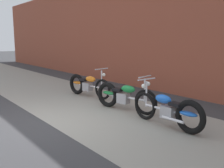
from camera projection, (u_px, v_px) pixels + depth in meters
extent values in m
plane|color=#38383A|center=(48.00, 124.00, 6.18)|extent=(80.00, 80.00, 0.00)
cube|color=gray|center=(108.00, 111.00, 7.23)|extent=(36.00, 3.50, 0.01)
cube|color=brown|center=(189.00, 27.00, 8.90)|extent=(36.00, 0.50, 4.71)
torus|color=black|center=(103.00, 89.00, 8.59)|extent=(0.68, 0.20, 0.68)
torus|color=black|center=(77.00, 84.00, 9.45)|extent=(0.74, 0.26, 0.73)
cylinder|color=silver|center=(89.00, 86.00, 9.02)|extent=(1.23, 0.27, 0.06)
cube|color=#99999E|center=(88.00, 87.00, 9.08)|extent=(0.35, 0.27, 0.28)
ellipsoid|color=orange|center=(91.00, 79.00, 8.93)|extent=(0.47, 0.26, 0.20)
ellipsoid|color=orange|center=(78.00, 83.00, 9.41)|extent=(0.46, 0.25, 0.10)
cube|color=black|center=(84.00, 80.00, 9.18)|extent=(0.31, 0.25, 0.08)
cylinder|color=silver|center=(102.00, 80.00, 8.57)|extent=(0.05, 0.05, 0.62)
cylinder|color=silver|center=(102.00, 69.00, 8.51)|extent=(0.13, 0.58, 0.03)
sphere|color=white|center=(104.00, 75.00, 8.47)|extent=(0.11, 0.11, 0.11)
cylinder|color=silver|center=(86.00, 88.00, 9.36)|extent=(0.55, 0.15, 0.06)
torus|color=black|center=(146.00, 102.00, 6.84)|extent=(0.68, 0.24, 0.68)
torus|color=black|center=(108.00, 95.00, 7.65)|extent=(0.74, 0.30, 0.73)
cylinder|color=silver|center=(126.00, 97.00, 7.24)|extent=(1.21, 0.34, 0.06)
cube|color=#99999E|center=(123.00, 98.00, 7.29)|extent=(0.36, 0.29, 0.28)
ellipsoid|color=#197A38|center=(128.00, 89.00, 7.15)|extent=(0.47, 0.29, 0.20)
ellipsoid|color=#197A38|center=(109.00, 93.00, 7.60)|extent=(0.47, 0.28, 0.10)
cube|color=black|center=(118.00, 90.00, 7.38)|extent=(0.32, 0.26, 0.08)
cylinder|color=silver|center=(145.00, 90.00, 6.81)|extent=(0.05, 0.05, 0.62)
cylinder|color=silver|center=(145.00, 77.00, 6.75)|extent=(0.17, 0.57, 0.03)
sphere|color=white|center=(148.00, 84.00, 6.72)|extent=(0.11, 0.11, 0.11)
cylinder|color=silver|center=(120.00, 99.00, 7.57)|extent=(0.55, 0.19, 0.06)
torus|color=black|center=(145.00, 106.00, 6.45)|extent=(0.68, 0.09, 0.68)
torus|color=black|center=(190.00, 117.00, 5.45)|extent=(0.73, 0.15, 0.73)
cylinder|color=silver|center=(166.00, 110.00, 5.94)|extent=(1.24, 0.08, 0.06)
cube|color=#99999E|center=(168.00, 112.00, 5.89)|extent=(0.32, 0.23, 0.28)
ellipsoid|color=blue|center=(163.00, 99.00, 5.97)|extent=(0.44, 0.20, 0.20)
ellipsoid|color=blue|center=(188.00, 114.00, 5.47)|extent=(0.44, 0.19, 0.10)
cube|color=black|center=(176.00, 104.00, 5.70)|extent=(0.28, 0.21, 0.08)
cylinder|color=silver|center=(146.00, 94.00, 6.37)|extent=(0.04, 0.04, 0.62)
cylinder|color=silver|center=(147.00, 79.00, 6.31)|extent=(0.04, 0.58, 0.03)
sphere|color=white|center=(144.00, 86.00, 6.42)|extent=(0.11, 0.11, 0.11)
cylinder|color=silver|center=(173.00, 120.00, 5.63)|extent=(0.55, 0.07, 0.06)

